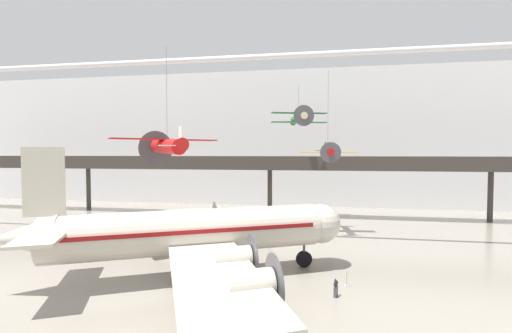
{
  "coord_description": "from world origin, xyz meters",
  "views": [
    {
      "loc": [
        6.49,
        -22.39,
        9.38
      ],
      "look_at": [
        0.93,
        10.54,
        8.05
      ],
      "focal_mm": 24.0,
      "sensor_mm": 36.0,
      "label": 1
    }
  ],
  "objects_px": {
    "airliner_silver_main": "(188,232)",
    "suspended_plane_yellow_lowwing": "(328,150)",
    "suspended_plane_red_highwing": "(167,146)",
    "suspended_plane_green_biplane": "(299,119)",
    "stanchion_barrier": "(346,281)",
    "info_sign_pedestal": "(336,290)"
  },
  "relations": [
    {
      "from": "suspended_plane_green_biplane",
      "to": "suspended_plane_red_highwing",
      "type": "relative_size",
      "value": 0.75
    },
    {
      "from": "airliner_silver_main",
      "to": "stanchion_barrier",
      "type": "xyz_separation_m",
      "value": [
        11.5,
        0.44,
        -3.13
      ]
    },
    {
      "from": "suspended_plane_green_biplane",
      "to": "suspended_plane_yellow_lowwing",
      "type": "xyz_separation_m",
      "value": [
        3.78,
        -9.16,
        -4.56
      ]
    },
    {
      "from": "stanchion_barrier",
      "to": "info_sign_pedestal",
      "type": "distance_m",
      "value": 2.17
    },
    {
      "from": "suspended_plane_green_biplane",
      "to": "info_sign_pedestal",
      "type": "relative_size",
      "value": 6.43
    },
    {
      "from": "suspended_plane_green_biplane",
      "to": "suspended_plane_yellow_lowwing",
      "type": "relative_size",
      "value": 0.76
    },
    {
      "from": "suspended_plane_green_biplane",
      "to": "info_sign_pedestal",
      "type": "bearing_deg",
      "value": -9.0
    },
    {
      "from": "suspended_plane_red_highwing",
      "to": "info_sign_pedestal",
      "type": "xyz_separation_m",
      "value": [
        14.48,
        -6.54,
        -9.58
      ]
    },
    {
      "from": "airliner_silver_main",
      "to": "suspended_plane_yellow_lowwing",
      "type": "distance_m",
      "value": 20.59
    },
    {
      "from": "suspended_plane_yellow_lowwing",
      "to": "info_sign_pedestal",
      "type": "relative_size",
      "value": 8.5
    },
    {
      "from": "suspended_plane_red_highwing",
      "to": "suspended_plane_green_biplane",
      "type": "bearing_deg",
      "value": -69.52
    },
    {
      "from": "suspended_plane_green_biplane",
      "to": "suspended_plane_yellow_lowwing",
      "type": "distance_m",
      "value": 10.91
    },
    {
      "from": "airliner_silver_main",
      "to": "suspended_plane_red_highwing",
      "type": "relative_size",
      "value": 2.59
    },
    {
      "from": "stanchion_barrier",
      "to": "info_sign_pedestal",
      "type": "xyz_separation_m",
      "value": [
        -0.86,
        -1.99,
        0.13
      ]
    },
    {
      "from": "suspended_plane_red_highwing",
      "to": "info_sign_pedestal",
      "type": "relative_size",
      "value": 8.63
    },
    {
      "from": "suspended_plane_yellow_lowwing",
      "to": "info_sign_pedestal",
      "type": "height_order",
      "value": "suspended_plane_yellow_lowwing"
    },
    {
      "from": "stanchion_barrier",
      "to": "suspended_plane_red_highwing",
      "type": "bearing_deg",
      "value": 163.47
    },
    {
      "from": "stanchion_barrier",
      "to": "info_sign_pedestal",
      "type": "relative_size",
      "value": 0.87
    },
    {
      "from": "airliner_silver_main",
      "to": "stanchion_barrier",
      "type": "height_order",
      "value": "airliner_silver_main"
    },
    {
      "from": "suspended_plane_green_biplane",
      "to": "airliner_silver_main",
      "type": "bearing_deg",
      "value": -31.93
    },
    {
      "from": "suspended_plane_red_highwing",
      "to": "suspended_plane_yellow_lowwing",
      "type": "height_order",
      "value": "suspended_plane_red_highwing"
    },
    {
      "from": "suspended_plane_red_highwing",
      "to": "stanchion_barrier",
      "type": "bearing_deg",
      "value": -148.34
    }
  ]
}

